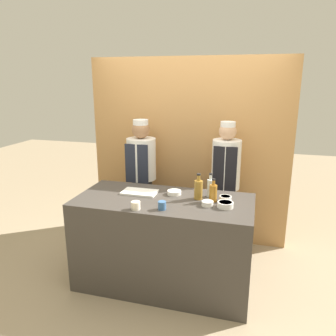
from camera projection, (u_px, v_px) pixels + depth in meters
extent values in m
plane|color=tan|center=(164.00, 282.00, 3.55)|extent=(14.00, 14.00, 0.00)
cube|color=#B7844C|center=(189.00, 151.00, 4.36)|extent=(2.62, 0.18, 2.40)
cube|color=#3D3833|center=(164.00, 242.00, 3.43)|extent=(1.79, 0.83, 0.96)
cylinder|color=white|center=(208.00, 204.00, 3.12)|extent=(0.11, 0.11, 0.05)
cylinder|color=#703384|center=(208.00, 202.00, 3.11)|extent=(0.09, 0.09, 0.01)
cylinder|color=white|center=(174.00, 193.00, 3.42)|extent=(0.14, 0.14, 0.04)
cylinder|color=green|center=(174.00, 191.00, 3.42)|extent=(0.12, 0.12, 0.01)
cylinder|color=white|center=(225.00, 199.00, 3.23)|extent=(0.12, 0.12, 0.06)
cylinder|color=brown|center=(226.00, 197.00, 3.22)|extent=(0.10, 0.10, 0.02)
cylinder|color=white|center=(225.00, 205.00, 3.08)|extent=(0.15, 0.15, 0.05)
cylinder|color=orange|center=(225.00, 203.00, 3.07)|extent=(0.12, 0.12, 0.02)
cube|color=white|center=(140.00, 192.00, 3.47)|extent=(0.37, 0.22, 0.02)
cylinder|color=#9E661E|center=(213.00, 193.00, 3.21)|extent=(0.08, 0.08, 0.17)
cylinder|color=#9E661E|center=(214.00, 183.00, 3.18)|extent=(0.03, 0.03, 0.05)
cylinder|color=black|center=(214.00, 179.00, 3.18)|extent=(0.03, 0.03, 0.01)
cylinder|color=olive|center=(198.00, 190.00, 3.28)|extent=(0.09, 0.09, 0.19)
cylinder|color=olive|center=(199.00, 178.00, 3.24)|extent=(0.03, 0.03, 0.06)
cylinder|color=black|center=(199.00, 174.00, 3.23)|extent=(0.04, 0.04, 0.02)
cylinder|color=silver|center=(210.00, 188.00, 3.34)|extent=(0.06, 0.06, 0.18)
cylinder|color=silver|center=(210.00, 177.00, 3.31)|extent=(0.02, 0.02, 0.06)
cylinder|color=black|center=(211.00, 174.00, 3.30)|extent=(0.03, 0.03, 0.02)
cylinder|color=silver|center=(136.00, 205.00, 3.03)|extent=(0.09, 0.09, 0.08)
cylinder|color=#386093|center=(162.00, 205.00, 3.02)|extent=(0.08, 0.08, 0.08)
cylinder|color=#28282D|center=(143.00, 210.00, 4.35)|extent=(0.27, 0.27, 0.88)
cylinder|color=white|center=(141.00, 159.00, 4.16)|extent=(0.37, 0.37, 0.53)
cube|color=#232838|center=(137.00, 164.00, 4.01)|extent=(0.29, 0.02, 0.49)
sphere|color=#9E704C|center=(141.00, 129.00, 4.06)|extent=(0.22, 0.22, 0.22)
cylinder|color=white|center=(141.00, 123.00, 4.04)|extent=(0.19, 0.19, 0.08)
cylinder|color=#28282D|center=(223.00, 220.00, 4.08)|extent=(0.24, 0.24, 0.85)
cylinder|color=white|center=(226.00, 164.00, 3.89)|extent=(0.34, 0.34, 0.59)
cube|color=black|center=(225.00, 170.00, 3.75)|extent=(0.27, 0.02, 0.54)
sphere|color=tan|center=(228.00, 131.00, 3.78)|extent=(0.20, 0.20, 0.20)
cylinder|color=white|center=(228.00, 125.00, 3.76)|extent=(0.17, 0.17, 0.07)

